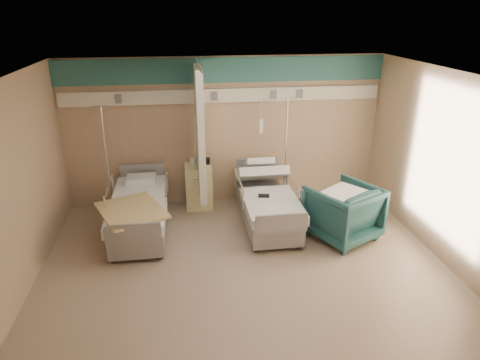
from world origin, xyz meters
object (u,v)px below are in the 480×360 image
(bedside_cabinet, at_px, (199,186))
(iv_stand_right, at_px, (284,183))
(visitor_armchair, at_px, (343,212))
(bed_right, at_px, (267,208))
(bed_left, at_px, (140,216))
(iv_stand_left, at_px, (111,195))

(bedside_cabinet, height_order, iv_stand_right, iv_stand_right)
(iv_stand_right, bearing_deg, visitor_armchair, -65.88)
(bed_right, bearing_deg, bedside_cabinet, 141.95)
(visitor_armchair, bearing_deg, bed_left, -37.95)
(visitor_armchair, bearing_deg, iv_stand_right, -93.11)
(bed_right, relative_size, iv_stand_right, 1.03)
(bed_right, xyz_separation_m, bedside_cabinet, (-1.15, 0.90, 0.11))
(bedside_cabinet, xyz_separation_m, iv_stand_right, (1.65, -0.10, 0.00))
(visitor_armchair, height_order, iv_stand_left, iv_stand_left)
(iv_stand_right, xyz_separation_m, iv_stand_left, (-3.26, -0.07, -0.01))
(iv_stand_right, bearing_deg, bed_right, -121.86)
(bed_left, height_order, bedside_cabinet, bedside_cabinet)
(bed_left, relative_size, bedside_cabinet, 2.54)
(bed_left, height_order, iv_stand_left, iv_stand_left)
(bed_left, xyz_separation_m, iv_stand_left, (-0.56, 0.73, 0.11))
(bedside_cabinet, distance_m, iv_stand_right, 1.65)
(bed_right, distance_m, bedside_cabinet, 1.46)
(bedside_cabinet, distance_m, visitor_armchair, 2.76)
(bed_left, height_order, visitor_armchair, visitor_armchair)
(bedside_cabinet, xyz_separation_m, visitor_armchair, (2.29, -1.53, 0.04))
(iv_stand_left, bearing_deg, iv_stand_right, 1.23)
(bedside_cabinet, relative_size, visitor_armchair, 0.83)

